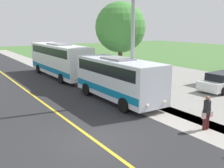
{
  "coord_description": "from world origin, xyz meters",
  "views": [
    {
      "loc": [
        5.22,
        9.36,
        4.93
      ],
      "look_at": [
        -3.5,
        -4.0,
        1.4
      ],
      "focal_mm": 41.88,
      "sensor_mm": 36.0,
      "label": 1
    }
  ],
  "objects": [
    {
      "name": "road_centre_line",
      "position": [
        0.0,
        0.0,
        0.01
      ],
      "size": [
        0.16,
        100.0,
        0.0
      ],
      "primitive_type": "cube",
      "color": "gold",
      "rests_on": "ground"
    },
    {
      "name": "pedestrian_with_bags",
      "position": [
        -5.17,
        1.82,
        0.91
      ],
      "size": [
        0.72,
        0.34,
        1.69
      ],
      "color": "#4C1919",
      "rests_on": "ground"
    },
    {
      "name": "sidewalk",
      "position": [
        -5.2,
        0.0,
        0.0
      ],
      "size": [
        2.4,
        100.0,
        0.01
      ],
      "primitive_type": "cube",
      "color": "#9E9991",
      "rests_on": "ground"
    },
    {
      "name": "transit_bus_rear",
      "position": [
        -4.46,
        -15.03,
        1.8
      ],
      "size": [
        2.57,
        10.4,
        3.29
      ],
      "color": "white",
      "rests_on": "ground"
    },
    {
      "name": "shuttle_bus_front",
      "position": [
        -4.46,
        -4.77,
        1.61
      ],
      "size": [
        2.57,
        7.65,
        2.92
      ],
      "color": "silver",
      "rests_on": "ground"
    },
    {
      "name": "ground_plane",
      "position": [
        0.0,
        0.0,
        0.0
      ],
      "size": [
        120.0,
        120.0,
        0.0
      ],
      "primitive_type": "plane",
      "color": "#477238"
    },
    {
      "name": "street_light_pole",
      "position": [
        -4.88,
        -3.9,
        4.58
      ],
      "size": [
        1.97,
        0.24,
        8.35
      ],
      "color": "#9E9EA3",
      "rests_on": "ground"
    },
    {
      "name": "road_surface",
      "position": [
        0.0,
        0.0,
        0.0
      ],
      "size": [
        8.0,
        100.0,
        0.01
      ],
      "primitive_type": "cube",
      "color": "#28282B",
      "rests_on": "ground"
    },
    {
      "name": "tree_curbside",
      "position": [
        -7.4,
        -8.71,
        4.83
      ],
      "size": [
        4.16,
        4.16,
        6.93
      ],
      "color": "brown",
      "rests_on": "ground"
    },
    {
      "name": "parked_car_near",
      "position": [
        -12.94,
        -2.58,
        0.69
      ],
      "size": [
        4.47,
        2.16,
        1.45
      ],
      "color": "white",
      "rests_on": "ground"
    }
  ]
}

